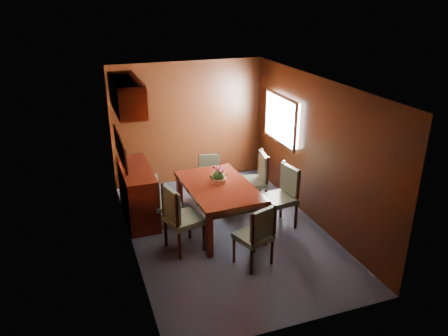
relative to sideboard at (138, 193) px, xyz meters
name	(u,v)px	position (x,y,z in m)	size (l,w,h in m)	color
ground	(228,232)	(1.25, -1.00, -0.45)	(4.50, 4.50, 0.00)	#2F3241
room_shell	(214,130)	(1.15, -0.67, 1.18)	(3.06, 4.52, 2.41)	black
sideboard	(138,193)	(0.00, 0.00, 0.00)	(0.48, 1.40, 0.90)	black
dining_table	(219,191)	(1.17, -0.81, 0.20)	(1.08, 1.66, 0.76)	black
chair_left_near	(179,215)	(0.41, -1.24, 0.13)	(0.58, 0.60, 1.05)	black
chair_left_far	(164,200)	(0.34, -0.51, 0.05)	(0.46, 0.47, 0.90)	black
chair_right_near	(283,193)	(2.19, -1.06, 0.12)	(0.53, 0.55, 1.03)	black
chair_right_far	(257,177)	(2.04, -0.32, 0.12)	(0.54, 0.56, 1.02)	black
chair_head	(257,233)	(1.32, -2.00, 0.07)	(0.56, 0.55, 0.94)	black
chair_foot	(210,175)	(1.36, 0.26, 0.03)	(0.48, 0.46, 0.86)	black
flower_centerpiece	(219,175)	(1.21, -0.70, 0.44)	(0.28, 0.28, 0.28)	#CA6C3D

